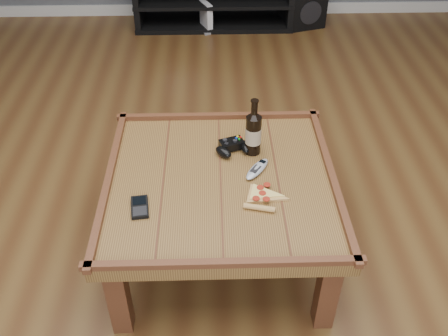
{
  "coord_description": "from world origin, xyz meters",
  "views": [
    {
      "loc": [
        -0.03,
        -1.66,
        1.85
      ],
      "look_at": [
        0.01,
        -0.01,
        0.52
      ],
      "focal_mm": 40.0,
      "sensor_mm": 36.0,
      "label": 1
    }
  ],
  "objects_px": {
    "remote_control": "(257,169)",
    "game_console": "(206,18)",
    "smartphone": "(140,207)",
    "coffee_table": "(221,189)",
    "beer_bottle": "(253,132)",
    "subwoofer": "(303,6)",
    "game_controller": "(233,147)",
    "pizza_slice": "(262,197)"
  },
  "relations": [
    {
      "from": "coffee_table",
      "to": "beer_bottle",
      "type": "distance_m",
      "value": 0.3
    },
    {
      "from": "beer_bottle",
      "to": "game_console",
      "type": "distance_m",
      "value": 2.48
    },
    {
      "from": "pizza_slice",
      "to": "remote_control",
      "type": "bearing_deg",
      "value": 105.31
    },
    {
      "from": "remote_control",
      "to": "smartphone",
      "type": "bearing_deg",
      "value": -121.39
    },
    {
      "from": "game_console",
      "to": "smartphone",
      "type": "bearing_deg",
      "value": -118.61
    },
    {
      "from": "beer_bottle",
      "to": "game_controller",
      "type": "bearing_deg",
      "value": 175.68
    },
    {
      "from": "game_console",
      "to": "beer_bottle",
      "type": "bearing_deg",
      "value": -107.98
    },
    {
      "from": "game_controller",
      "to": "remote_control",
      "type": "distance_m",
      "value": 0.18
    },
    {
      "from": "game_controller",
      "to": "smartphone",
      "type": "xyz_separation_m",
      "value": [
        -0.4,
        -0.38,
        -0.02
      ]
    },
    {
      "from": "smartphone",
      "to": "game_controller",
      "type": "bearing_deg",
      "value": 35.89
    },
    {
      "from": "coffee_table",
      "to": "smartphone",
      "type": "relative_size",
      "value": 7.59
    },
    {
      "from": "subwoofer",
      "to": "game_console",
      "type": "distance_m",
      "value": 0.88
    },
    {
      "from": "subwoofer",
      "to": "game_console",
      "type": "relative_size",
      "value": 1.62
    },
    {
      "from": "beer_bottle",
      "to": "smartphone",
      "type": "relative_size",
      "value": 2.06
    },
    {
      "from": "smartphone",
      "to": "remote_control",
      "type": "height_order",
      "value": "remote_control"
    },
    {
      "from": "beer_bottle",
      "to": "remote_control",
      "type": "distance_m",
      "value": 0.18
    },
    {
      "from": "smartphone",
      "to": "subwoofer",
      "type": "relative_size",
      "value": 0.33
    },
    {
      "from": "beer_bottle",
      "to": "game_controller",
      "type": "relative_size",
      "value": 1.53
    },
    {
      "from": "coffee_table",
      "to": "game_controller",
      "type": "xyz_separation_m",
      "value": [
        0.06,
        0.2,
        0.08
      ]
    },
    {
      "from": "coffee_table",
      "to": "smartphone",
      "type": "height_order",
      "value": "coffee_table"
    },
    {
      "from": "game_controller",
      "to": "game_console",
      "type": "height_order",
      "value": "game_controller"
    },
    {
      "from": "smartphone",
      "to": "subwoofer",
      "type": "distance_m",
      "value": 3.14
    },
    {
      "from": "beer_bottle",
      "to": "game_controller",
      "type": "distance_m",
      "value": 0.13
    },
    {
      "from": "remote_control",
      "to": "game_controller",
      "type": "bearing_deg",
      "value": 157.35
    },
    {
      "from": "coffee_table",
      "to": "beer_bottle",
      "type": "bearing_deg",
      "value": 51.48
    },
    {
      "from": "pizza_slice",
      "to": "remote_control",
      "type": "height_order",
      "value": "same"
    },
    {
      "from": "beer_bottle",
      "to": "game_console",
      "type": "relative_size",
      "value": 1.1
    },
    {
      "from": "pizza_slice",
      "to": "remote_control",
      "type": "relative_size",
      "value": 1.5
    },
    {
      "from": "smartphone",
      "to": "game_console",
      "type": "bearing_deg",
      "value": 76.99
    },
    {
      "from": "pizza_slice",
      "to": "game_console",
      "type": "xyz_separation_m",
      "value": [
        -0.24,
        2.75,
        -0.34
      ]
    },
    {
      "from": "pizza_slice",
      "to": "coffee_table",
      "type": "bearing_deg",
      "value": 156.27
    },
    {
      "from": "pizza_slice",
      "to": "subwoofer",
      "type": "distance_m",
      "value": 2.95
    },
    {
      "from": "remote_control",
      "to": "coffee_table",
      "type": "bearing_deg",
      "value": -129.23
    },
    {
      "from": "remote_control",
      "to": "game_console",
      "type": "relative_size",
      "value": 0.68
    },
    {
      "from": "coffee_table",
      "to": "pizza_slice",
      "type": "xyz_separation_m",
      "value": [
        0.17,
        -0.13,
        0.07
      ]
    },
    {
      "from": "pizza_slice",
      "to": "smartphone",
      "type": "height_order",
      "value": "pizza_slice"
    },
    {
      "from": "game_controller",
      "to": "subwoofer",
      "type": "height_order",
      "value": "game_controller"
    },
    {
      "from": "smartphone",
      "to": "subwoofer",
      "type": "height_order",
      "value": "smartphone"
    },
    {
      "from": "coffee_table",
      "to": "game_controller",
      "type": "distance_m",
      "value": 0.23
    },
    {
      "from": "subwoofer",
      "to": "smartphone",
      "type": "bearing_deg",
      "value": -128.87
    },
    {
      "from": "pizza_slice",
      "to": "game_console",
      "type": "distance_m",
      "value": 2.78
    },
    {
      "from": "game_controller",
      "to": "smartphone",
      "type": "height_order",
      "value": "game_controller"
    }
  ]
}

